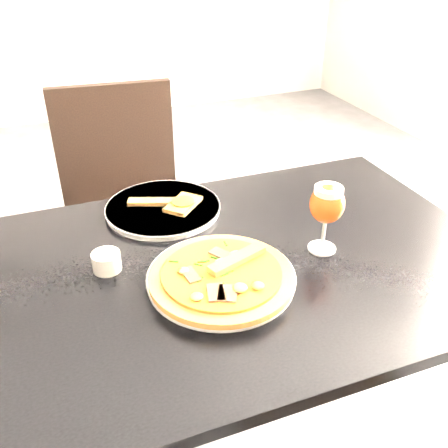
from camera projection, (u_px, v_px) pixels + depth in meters
name	position (u px, v px, depth m)	size (l,w,h in m)	color
ground	(147.00, 396.00, 1.74)	(6.00, 6.00, 0.00)	#49494B
dining_table	(239.00, 290.00, 1.19)	(1.21, 0.82, 0.75)	black
chair_far	(125.00, 212.00, 1.79)	(0.48, 0.48, 0.95)	black
plate_main	(221.00, 278.00, 1.07)	(0.32, 0.32, 0.02)	white
pizza	(222.00, 275.00, 1.05)	(0.31, 0.31, 0.03)	olive
plate_second	(163.00, 208.00, 1.33)	(0.30, 0.30, 0.02)	white
crust_scraps	(173.00, 203.00, 1.33)	(0.20, 0.14, 0.01)	olive
loose_crust	(198.00, 257.00, 1.15)	(0.11, 0.03, 0.01)	olive
sauce_cup	(106.00, 261.00, 1.10)	(0.06, 0.06, 0.04)	silver
beer_glass	(327.00, 204.00, 1.12)	(0.08, 0.08, 0.17)	#B8BBC1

